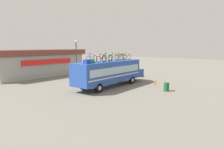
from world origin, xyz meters
TOP-DOWN VIEW (x-y plane):
  - ground_plane at (0.00, 0.00)m, footprint 120.00×120.00m
  - bus at (0.29, -0.00)m, footprint 10.96×2.50m
  - luggage_bag_1 at (-3.82, -0.34)m, footprint 0.49×0.52m
  - luggage_bag_2 at (-3.15, -0.32)m, footprint 0.62×0.36m
  - rooftop_bicycle_1 at (-2.61, 0.13)m, footprint 1.69×0.44m
  - rooftop_bicycle_2 at (-1.67, -0.39)m, footprint 1.67×0.44m
  - rooftop_bicycle_3 at (-0.82, -0.42)m, footprint 1.79×0.44m
  - rooftop_bicycle_4 at (0.10, 0.30)m, footprint 1.71×0.44m
  - rooftop_bicycle_5 at (0.99, 0.05)m, footprint 1.78×0.44m
  - rooftop_bicycle_6 at (1.93, -0.04)m, footprint 1.68×0.44m
  - rooftop_bicycle_7 at (2.75, 0.25)m, footprint 1.79×0.44m
  - rooftop_bicycle_8 at (3.62, -0.05)m, footprint 1.67×0.44m
  - roadside_building at (-0.09, 14.78)m, footprint 14.75×7.41m
  - trash_bin at (1.92, -6.08)m, footprint 0.56×0.56m
  - traffic_cone at (4.43, -3.52)m, footprint 0.31×0.31m
  - street_lamp at (1.28, 6.76)m, footprint 0.31×0.31m

SIDE VIEW (x-z plane):
  - ground_plane at x=0.00m, z-range 0.00..0.00m
  - traffic_cone at x=4.43m, z-range 0.00..0.58m
  - trash_bin at x=1.92m, z-range 0.00..0.88m
  - bus at x=0.29m, z-range 0.26..3.19m
  - roadside_building at x=-0.09m, z-range 0.05..4.12m
  - luggage_bag_1 at x=-3.82m, z-range 2.93..3.33m
  - luggage_bag_2 at x=-3.15m, z-range 2.93..3.34m
  - street_lamp at x=1.28m, z-range 0.49..5.92m
  - rooftop_bicycle_2 at x=-1.67m, z-range 2.86..3.76m
  - rooftop_bicycle_8 at x=3.62m, z-range 2.86..3.78m
  - rooftop_bicycle_7 at x=2.75m, z-range 2.86..3.78m
  - rooftop_bicycle_4 at x=0.10m, z-range 2.86..3.79m
  - rooftop_bicycle_3 at x=-0.82m, z-range 2.86..3.79m
  - rooftop_bicycle_1 at x=-2.61m, z-range 2.85..3.80m
  - rooftop_bicycle_6 at x=1.93m, z-range 2.85..3.81m
  - rooftop_bicycle_5 at x=0.99m, z-range 2.85..3.81m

